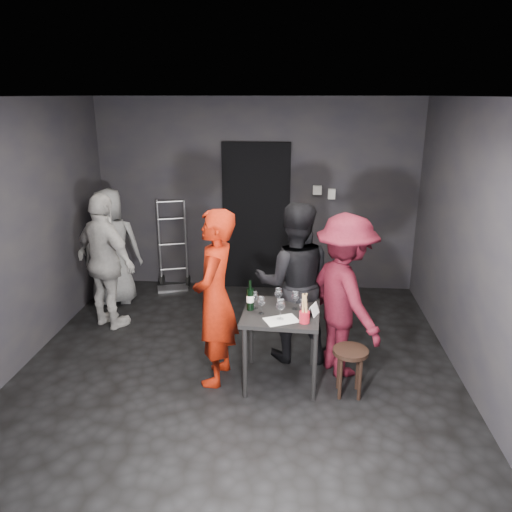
# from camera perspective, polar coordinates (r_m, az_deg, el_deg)

# --- Properties ---
(floor) EXTENTS (4.50, 5.00, 0.02)m
(floor) POSITION_cam_1_polar(r_m,az_deg,el_deg) (5.25, -2.18, -13.17)
(floor) COLOR black
(floor) RESTS_ON ground
(ceiling) EXTENTS (4.50, 5.00, 0.02)m
(ceiling) POSITION_cam_1_polar(r_m,az_deg,el_deg) (4.50, -2.60, 17.75)
(ceiling) COLOR silver
(ceiling) RESTS_ON ground
(wall_back) EXTENTS (4.50, 0.04, 2.70)m
(wall_back) POSITION_cam_1_polar(r_m,az_deg,el_deg) (7.12, 0.07, 6.92)
(wall_back) COLOR black
(wall_back) RESTS_ON ground
(wall_front) EXTENTS (4.50, 0.04, 2.70)m
(wall_front) POSITION_cam_1_polar(r_m,az_deg,el_deg) (2.46, -9.69, -16.16)
(wall_front) COLOR black
(wall_front) RESTS_ON ground
(wall_left) EXTENTS (0.04, 5.00, 2.70)m
(wall_left) POSITION_cam_1_polar(r_m,az_deg,el_deg) (5.45, -26.59, 1.51)
(wall_left) COLOR black
(wall_left) RESTS_ON ground
(wall_right) EXTENTS (0.04, 5.00, 2.70)m
(wall_right) POSITION_cam_1_polar(r_m,az_deg,el_deg) (4.96, 24.37, 0.35)
(wall_right) COLOR black
(wall_right) RESTS_ON ground
(doorway) EXTENTS (0.95, 0.10, 2.10)m
(doorway) POSITION_cam_1_polar(r_m,az_deg,el_deg) (7.12, 0.03, 4.46)
(doorway) COLOR black
(doorway) RESTS_ON ground
(wallbox_upper) EXTENTS (0.12, 0.06, 0.12)m
(wallbox_upper) POSITION_cam_1_polar(r_m,az_deg,el_deg) (7.03, 7.01, 7.48)
(wallbox_upper) COLOR #B7B7B2
(wallbox_upper) RESTS_ON wall_back
(wallbox_lower) EXTENTS (0.10, 0.06, 0.14)m
(wallbox_lower) POSITION_cam_1_polar(r_m,az_deg,el_deg) (7.05, 8.63, 7.03)
(wallbox_lower) COLOR #B7B7B2
(wallbox_lower) RESTS_ON wall_back
(hand_truck) EXTENTS (0.43, 0.36, 1.30)m
(hand_truck) POSITION_cam_1_polar(r_m,az_deg,el_deg) (7.41, -9.42, -1.87)
(hand_truck) COLOR #B2B2B7
(hand_truck) RESTS_ON floor
(tasting_table) EXTENTS (0.72, 0.72, 0.75)m
(tasting_table) POSITION_cam_1_polar(r_m,az_deg,el_deg) (4.83, 2.90, -7.39)
(tasting_table) COLOR black
(tasting_table) RESTS_ON floor
(stool) EXTENTS (0.33, 0.33, 0.47)m
(stool) POSITION_cam_1_polar(r_m,az_deg,el_deg) (4.82, 10.71, -11.51)
(stool) COLOR black
(stool) RESTS_ON floor
(server_red) EXTENTS (0.55, 0.77, 2.01)m
(server_red) POSITION_cam_1_polar(r_m,az_deg,el_deg) (4.73, -4.75, -3.32)
(server_red) COLOR #9B1A06
(server_red) RESTS_ON floor
(woman_black) EXTENTS (0.95, 0.54, 1.93)m
(woman_black) POSITION_cam_1_polar(r_m,az_deg,el_deg) (5.17, 4.39, -1.85)
(woman_black) COLOR black
(woman_black) RESTS_ON floor
(man_maroon) EXTENTS (1.03, 1.29, 1.82)m
(man_maroon) POSITION_cam_1_polar(r_m,az_deg,el_deg) (4.97, 10.15, -3.65)
(man_maroon) COLOR #520F1C
(man_maroon) RESTS_ON floor
(bystander_cream) EXTENTS (1.17, 0.99, 1.81)m
(bystander_cream) POSITION_cam_1_polar(r_m,az_deg,el_deg) (6.14, -16.87, 0.04)
(bystander_cream) COLOR beige
(bystander_cream) RESTS_ON floor
(bystander_grey) EXTENTS (0.86, 0.56, 1.64)m
(bystander_grey) POSITION_cam_1_polar(r_m,az_deg,el_deg) (6.88, -16.23, 1.28)
(bystander_grey) COLOR slate
(bystander_grey) RESTS_ON floor
(tasting_mat) EXTENTS (0.35, 0.30, 0.00)m
(tasting_mat) POSITION_cam_1_polar(r_m,az_deg,el_deg) (4.60, 2.91, -7.32)
(tasting_mat) COLOR white
(tasting_mat) RESTS_ON tasting_table
(wine_glass_a) EXTENTS (0.09, 0.09, 0.18)m
(wine_glass_a) POSITION_cam_1_polar(r_m,az_deg,el_deg) (4.69, 0.61, -5.57)
(wine_glass_a) COLOR white
(wine_glass_a) RESTS_ON tasting_table
(wine_glass_b) EXTENTS (0.07, 0.07, 0.19)m
(wine_glass_b) POSITION_cam_1_polar(r_m,az_deg,el_deg) (4.80, -0.14, -4.97)
(wine_glass_b) COLOR white
(wine_glass_b) RESTS_ON tasting_table
(wine_glass_c) EXTENTS (0.10, 0.10, 0.21)m
(wine_glass_c) POSITION_cam_1_polar(r_m,az_deg,el_deg) (4.85, 2.58, -4.66)
(wine_glass_c) COLOR white
(wine_glass_c) RESTS_ON tasting_table
(wine_glass_d) EXTENTS (0.11, 0.11, 0.22)m
(wine_glass_d) POSITION_cam_1_polar(r_m,az_deg,el_deg) (4.57, 2.81, -6.00)
(wine_glass_d) COLOR white
(wine_glass_d) RESTS_ON tasting_table
(wine_glass_e) EXTENTS (0.09, 0.09, 0.21)m
(wine_glass_e) POSITION_cam_1_polar(r_m,az_deg,el_deg) (4.60, 5.46, -5.97)
(wine_glass_e) COLOR white
(wine_glass_e) RESTS_ON tasting_table
(wine_glass_f) EXTENTS (0.09, 0.09, 0.20)m
(wine_glass_f) POSITION_cam_1_polar(r_m,az_deg,el_deg) (4.80, 4.51, -4.99)
(wine_glass_f) COLOR white
(wine_glass_f) RESTS_ON tasting_table
(wine_bottle) EXTENTS (0.07, 0.07, 0.30)m
(wine_bottle) POSITION_cam_1_polar(r_m,az_deg,el_deg) (4.77, -0.67, -4.89)
(wine_bottle) COLOR black
(wine_bottle) RESTS_ON tasting_table
(breadstick_cup) EXTENTS (0.09, 0.09, 0.30)m
(breadstick_cup) POSITION_cam_1_polar(r_m,az_deg,el_deg) (4.52, 5.58, -6.03)
(breadstick_cup) COLOR #B01726
(breadstick_cup) RESTS_ON tasting_table
(reserved_card) EXTENTS (0.14, 0.17, 0.11)m
(reserved_card) POSITION_cam_1_polar(r_m,az_deg,el_deg) (4.70, 6.31, -6.10)
(reserved_card) COLOR white
(reserved_card) RESTS_ON tasting_table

